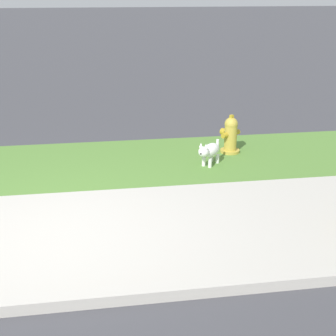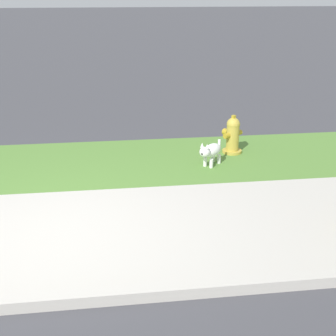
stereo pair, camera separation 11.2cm
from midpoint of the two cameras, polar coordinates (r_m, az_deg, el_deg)
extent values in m
plane|color=#424247|center=(5.71, -15.06, -8.14)|extent=(120.00, 120.00, 0.00)
cube|color=#BCB7AD|center=(5.71, -15.06, -8.10)|extent=(18.00, 2.48, 0.01)
cube|color=#568438|center=(7.85, -13.42, 0.37)|extent=(18.00, 2.26, 0.01)
cube|color=#BCB7AD|center=(4.58, -16.76, -15.59)|extent=(18.00, 0.16, 0.12)
cylinder|color=gold|center=(8.29, 7.17, 2.08)|extent=(0.34, 0.34, 0.05)
cylinder|color=gold|center=(8.21, 7.25, 3.78)|extent=(0.22, 0.22, 0.47)
sphere|color=gold|center=(8.14, 7.32, 5.35)|extent=(0.23, 0.23, 0.23)
cube|color=#B29323|center=(8.10, 7.37, 6.24)|extent=(0.08, 0.08, 0.06)
cylinder|color=#B29323|center=(8.08, 6.52, 3.95)|extent=(0.12, 0.12, 0.09)
cylinder|color=#B29323|center=(8.30, 8.00, 4.35)|extent=(0.12, 0.12, 0.09)
cylinder|color=#B29323|center=(8.29, 6.46, 4.41)|extent=(0.15, 0.15, 0.12)
ellipsoid|color=white|center=(7.60, 4.85, 2.22)|extent=(0.42, 0.43, 0.21)
sphere|color=white|center=(7.39, 3.92, 1.98)|extent=(0.17, 0.17, 0.17)
sphere|color=black|center=(7.33, 3.60, 1.75)|extent=(0.03, 0.03, 0.03)
cone|color=white|center=(7.33, 4.22, 2.70)|extent=(0.08, 0.08, 0.08)
cone|color=white|center=(7.37, 3.60, 2.83)|extent=(0.08, 0.08, 0.08)
cylinder|color=white|center=(7.54, 4.71, 0.59)|extent=(0.06, 0.06, 0.15)
cylinder|color=white|center=(7.59, 3.96, 0.76)|extent=(0.06, 0.06, 0.15)
cylinder|color=white|center=(7.74, 5.64, 1.12)|extent=(0.06, 0.06, 0.15)
cylinder|color=white|center=(7.79, 4.90, 1.29)|extent=(0.06, 0.06, 0.15)
cylinder|color=white|center=(7.76, 5.66, 3.08)|extent=(0.05, 0.05, 0.12)
camera|label=1|loc=(0.06, -90.50, -0.20)|focal=50.00mm
camera|label=2|loc=(0.06, 89.50, 0.20)|focal=50.00mm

